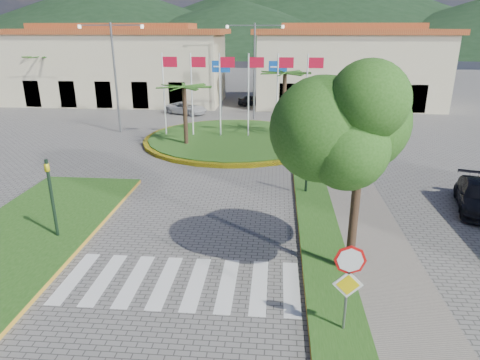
# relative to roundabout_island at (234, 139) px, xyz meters

# --- Properties ---
(sidewalk_right) EXTENTS (4.00, 28.00, 0.15)m
(sidewalk_right) POSITION_rel_roundabout_island_xyz_m (6.00, -20.00, -0.10)
(sidewalk_right) COLOR gray
(sidewalk_right) RESTS_ON ground
(verge_right) EXTENTS (1.60, 28.00, 0.18)m
(verge_right) POSITION_rel_roundabout_island_xyz_m (4.80, -20.00, -0.08)
(verge_right) COLOR #214E16
(verge_right) RESTS_ON ground
(median_left) EXTENTS (5.00, 14.00, 0.18)m
(median_left) POSITION_rel_roundabout_island_xyz_m (-6.50, -16.00, -0.08)
(median_left) COLOR #214E16
(median_left) RESTS_ON ground
(crosswalk) EXTENTS (8.00, 3.00, 0.01)m
(crosswalk) POSITION_rel_roundabout_island_xyz_m (-0.00, -18.00, -0.17)
(crosswalk) COLOR silver
(crosswalk) RESTS_ON ground
(roundabout_island) EXTENTS (12.70, 12.70, 6.00)m
(roundabout_island) POSITION_rel_roundabout_island_xyz_m (0.00, 0.00, 0.00)
(roundabout_island) COLOR yellow
(roundabout_island) RESTS_ON ground
(stop_sign) EXTENTS (0.80, 0.11, 2.65)m
(stop_sign) POSITION_rel_roundabout_island_xyz_m (4.90, -20.04, 1.62)
(stop_sign) COLOR slate
(stop_sign) RESTS_ON ground
(deciduous_tree) EXTENTS (3.60, 3.60, 6.80)m
(deciduous_tree) POSITION_rel_roundabout_island_xyz_m (5.50, -17.00, 5.00)
(deciduous_tree) COLOR black
(deciduous_tree) RESTS_ON ground
(traffic_light_left) EXTENTS (0.15, 0.18, 3.20)m
(traffic_light_left) POSITION_rel_roundabout_island_xyz_m (-5.20, -15.50, 1.77)
(traffic_light_left) COLOR black
(traffic_light_left) RESTS_ON ground
(traffic_light_right) EXTENTS (0.15, 0.18, 3.20)m
(traffic_light_right) POSITION_rel_roundabout_island_xyz_m (4.50, -10.00, 1.77)
(traffic_light_right) COLOR black
(traffic_light_right) RESTS_ON ground
(traffic_light_far) EXTENTS (0.18, 0.15, 3.20)m
(traffic_light_far) POSITION_rel_roundabout_island_xyz_m (8.00, 4.00, 1.77)
(traffic_light_far) COLOR black
(traffic_light_far) RESTS_ON ground
(direction_sign_west) EXTENTS (1.60, 0.14, 5.20)m
(direction_sign_west) POSITION_rel_roundabout_island_xyz_m (-2.00, 8.97, 3.36)
(direction_sign_west) COLOR slate
(direction_sign_west) RESTS_ON ground
(direction_sign_east) EXTENTS (1.60, 0.14, 5.20)m
(direction_sign_east) POSITION_rel_roundabout_island_xyz_m (3.00, 8.97, 3.36)
(direction_sign_east) COLOR slate
(direction_sign_east) RESTS_ON ground
(street_lamp_centre) EXTENTS (4.80, 0.16, 8.00)m
(street_lamp_centre) POSITION_rel_roundabout_island_xyz_m (1.00, 8.00, 4.32)
(street_lamp_centre) COLOR slate
(street_lamp_centre) RESTS_ON ground
(street_lamp_west) EXTENTS (4.80, 0.16, 8.00)m
(street_lamp_west) POSITION_rel_roundabout_island_xyz_m (-9.00, 2.00, 4.32)
(street_lamp_west) COLOR slate
(street_lamp_west) RESTS_ON ground
(building_left) EXTENTS (23.32, 9.54, 8.05)m
(building_left) POSITION_rel_roundabout_island_xyz_m (-14.00, 16.00, 3.73)
(building_left) COLOR beige
(building_left) RESTS_ON ground
(building_right) EXTENTS (19.08, 9.54, 8.05)m
(building_right) POSITION_rel_roundabout_island_xyz_m (10.00, 16.00, 3.73)
(building_right) COLOR beige
(building_right) RESTS_ON ground
(hill_far_west) EXTENTS (140.00, 140.00, 22.00)m
(hill_far_west) POSITION_rel_roundabout_island_xyz_m (-55.00, 118.00, 10.83)
(hill_far_west) COLOR black
(hill_far_west) RESTS_ON ground
(hill_far_mid) EXTENTS (180.00, 180.00, 30.00)m
(hill_far_mid) POSITION_rel_roundabout_island_xyz_m (15.00, 138.00, 14.83)
(hill_far_mid) COLOR black
(hill_far_mid) RESTS_ON ground
(hill_near_back) EXTENTS (110.00, 110.00, 16.00)m
(hill_near_back) POSITION_rel_roundabout_island_xyz_m (-10.00, 108.00, 7.83)
(hill_near_back) COLOR black
(hill_near_back) RESTS_ON ground
(white_van) EXTENTS (4.39, 3.22, 1.11)m
(white_van) POSITION_rel_roundabout_island_xyz_m (-5.42, 9.68, 0.38)
(white_van) COLOR #BDBDBF
(white_van) RESTS_ON ground
(car_dark_a) EXTENTS (3.22, 1.51, 1.07)m
(car_dark_a) POSITION_rel_roundabout_island_xyz_m (0.55, 14.61, 0.36)
(car_dark_a) COLOR black
(car_dark_a) RESTS_ON ground
(car_dark_b) EXTENTS (4.09, 2.54, 1.27)m
(car_dark_b) POSITION_rel_roundabout_island_xyz_m (5.31, 9.07, 0.46)
(car_dark_b) COLOR black
(car_dark_b) RESTS_ON ground
(car_side_right) EXTENTS (2.76, 4.52, 1.22)m
(car_side_right) POSITION_rel_roundabout_island_xyz_m (12.00, -11.14, 0.44)
(car_side_right) COLOR black
(car_side_right) RESTS_ON ground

